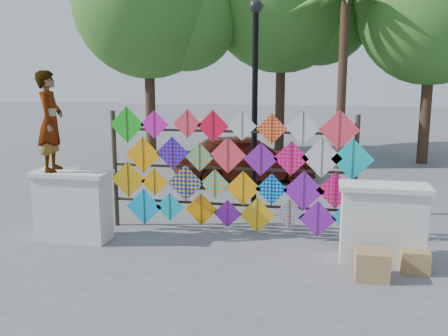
{
  "coord_description": "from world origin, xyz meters",
  "views": [
    {
      "loc": [
        1.75,
        -8.24,
        3.01
      ],
      "look_at": [
        -0.06,
        0.6,
        1.29
      ],
      "focal_mm": 40.0,
      "sensor_mm": 36.0,
      "label": 1
    }
  ],
  "objects_px": {
    "sedan": "(245,158)",
    "lamppost": "(255,89)",
    "vendor_woman": "(50,121)",
    "kite_rack": "(235,171)"
  },
  "relations": [
    {
      "from": "sedan",
      "to": "vendor_woman",
      "type": "bearing_deg",
      "value": 131.78
    },
    {
      "from": "sedan",
      "to": "lamppost",
      "type": "relative_size",
      "value": 0.9
    },
    {
      "from": "sedan",
      "to": "lamppost",
      "type": "xyz_separation_m",
      "value": [
        0.74,
        -3.4,
        2.01
      ]
    },
    {
      "from": "vendor_woman",
      "to": "sedan",
      "type": "distance_m",
      "value": 6.35
    },
    {
      "from": "kite_rack",
      "to": "sedan",
      "type": "relative_size",
      "value": 1.24
    },
    {
      "from": "kite_rack",
      "to": "vendor_woman",
      "type": "distance_m",
      "value": 3.43
    },
    {
      "from": "sedan",
      "to": "lamppost",
      "type": "distance_m",
      "value": 4.02
    },
    {
      "from": "kite_rack",
      "to": "sedan",
      "type": "height_order",
      "value": "kite_rack"
    },
    {
      "from": "sedan",
      "to": "lamppost",
      "type": "height_order",
      "value": "lamppost"
    },
    {
      "from": "vendor_woman",
      "to": "sedan",
      "type": "height_order",
      "value": "vendor_woman"
    }
  ]
}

